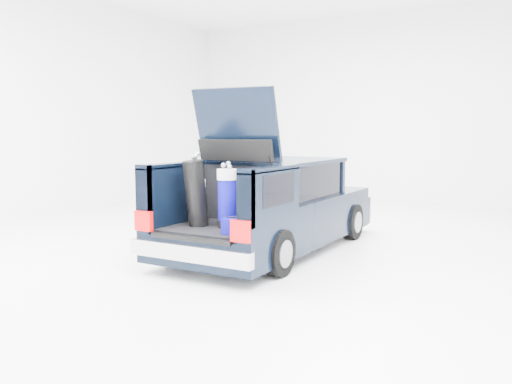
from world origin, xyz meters
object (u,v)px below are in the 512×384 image
Objects in this scene: car at (275,207)px; blue_duffel at (240,226)px; blue_golf_bag at (227,198)px; black_golf_bag at (196,193)px; red_suitcase at (261,208)px.

blue_duffel is at bearing -75.51° from car.
blue_duffel is at bearing -49.64° from blue_golf_bag.
blue_duffel is at bearing 3.36° from black_golf_bag.
blue_duffel is (0.80, -0.18, -0.35)m from black_golf_bag.
blue_duffel is (0.03, -0.59, -0.15)m from red_suitcase.
blue_golf_bag is 1.90× the size of blue_duffel.
black_golf_bag is 0.44m from blue_golf_bag.
car is at bearing 81.83° from blue_golf_bag.
car is 8.62× the size of red_suitcase.
black_golf_bag is 1.13× the size of blue_golf_bag.
red_suitcase is 1.15× the size of blue_duffel.
car reaches higher than blue_duffel.
black_golf_bag is at bearing -155.17° from red_suitcase.
blue_golf_bag is 0.57m from blue_duffel.
blue_golf_bag reaches higher than blue_duffel.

